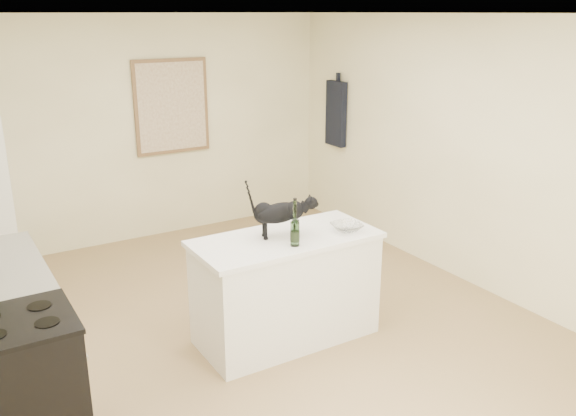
{
  "coord_description": "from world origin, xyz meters",
  "views": [
    {
      "loc": [
        -2.24,
        -4.07,
        2.61
      ],
      "look_at": [
        0.15,
        -0.15,
        1.12
      ],
      "focal_mm": 37.81,
      "sensor_mm": 36.0,
      "label": 1
    }
  ],
  "objects_px": {
    "black_cat": "(280,215)",
    "wine_bottle": "(295,225)",
    "glass_bowl": "(347,227)",
    "stove": "(28,390)"
  },
  "relations": [
    {
      "from": "black_cat",
      "to": "wine_bottle",
      "type": "distance_m",
      "value": 0.23
    },
    {
      "from": "black_cat",
      "to": "wine_bottle",
      "type": "relative_size",
      "value": 1.54
    },
    {
      "from": "glass_bowl",
      "to": "black_cat",
      "type": "bearing_deg",
      "value": 162.84
    },
    {
      "from": "stove",
      "to": "wine_bottle",
      "type": "distance_m",
      "value": 2.11
    },
    {
      "from": "wine_bottle",
      "to": "glass_bowl",
      "type": "bearing_deg",
      "value": 6.33
    },
    {
      "from": "wine_bottle",
      "to": "black_cat",
      "type": "bearing_deg",
      "value": 90.58
    },
    {
      "from": "stove",
      "to": "glass_bowl",
      "type": "xyz_separation_m",
      "value": [
        2.55,
        0.26,
        0.48
      ]
    },
    {
      "from": "black_cat",
      "to": "wine_bottle",
      "type": "xyz_separation_m",
      "value": [
        0.0,
        -0.23,
        -0.01
      ]
    },
    {
      "from": "wine_bottle",
      "to": "glass_bowl",
      "type": "relative_size",
      "value": 1.34
    },
    {
      "from": "wine_bottle",
      "to": "glass_bowl",
      "type": "height_order",
      "value": "wine_bottle"
    }
  ]
}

